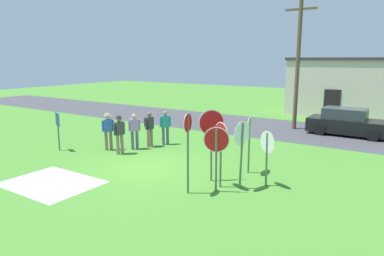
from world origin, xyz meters
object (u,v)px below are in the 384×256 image
(utility_pole, at_px, (298,63))
(stop_sign_center_cluster, at_px, (188,141))
(stop_sign_leaning_left, at_px, (267,149))
(stop_sign_tallest, at_px, (216,148))
(parked_car_on_street, at_px, (348,123))
(stop_sign_rear_left, at_px, (221,143))
(person_on_left, at_px, (108,129))
(stop_sign_low_front, at_px, (211,132))
(person_in_teal, at_px, (149,127))
(stop_sign_rear_right, at_px, (242,142))
(person_near_signs, at_px, (134,129))
(person_in_dark_shirt, at_px, (119,132))
(info_panel_leftmost, at_px, (58,125))
(stop_sign_far_back, at_px, (249,135))
(person_with_sunhat, at_px, (165,126))

(utility_pole, relative_size, stop_sign_center_cluster, 2.95)
(stop_sign_leaning_left, xyz_separation_m, stop_sign_tallest, (-1.14, -1.40, 0.18))
(parked_car_on_street, relative_size, stop_sign_tallest, 2.02)
(utility_pole, bearing_deg, stop_sign_rear_left, -85.17)
(person_on_left, bearing_deg, stop_sign_leaning_left, -3.10)
(stop_sign_tallest, bearing_deg, stop_sign_leaning_left, 50.72)
(stop_sign_low_front, bearing_deg, utility_pole, 91.88)
(stop_sign_rear_left, bearing_deg, person_in_teal, 152.07)
(utility_pole, xyz_separation_m, stop_sign_low_front, (0.35, -10.77, -2.23))
(utility_pole, relative_size, person_on_left, 4.38)
(stop_sign_leaning_left, height_order, stop_sign_center_cluster, stop_sign_center_cluster)
(parked_car_on_street, relative_size, person_on_left, 2.48)
(stop_sign_rear_right, bearing_deg, stop_sign_rear_left, -157.60)
(person_near_signs, xyz_separation_m, person_in_dark_shirt, (0.02, -0.99, 0.00))
(stop_sign_leaning_left, bearing_deg, utility_pole, 101.99)
(info_panel_leftmost, bearing_deg, person_in_dark_shirt, 22.22)
(person_on_left, relative_size, person_in_dark_shirt, 1.00)
(stop_sign_rear_left, xyz_separation_m, stop_sign_tallest, (0.08, -0.45, -0.05))
(stop_sign_low_front, height_order, person_in_teal, stop_sign_low_front)
(stop_sign_far_back, xyz_separation_m, person_on_left, (-6.87, -0.50, -0.48))
(stop_sign_rear_left, relative_size, person_in_dark_shirt, 1.27)
(person_near_signs, relative_size, person_on_left, 0.97)
(person_on_left, bearing_deg, person_in_dark_shirt, -12.94)
(parked_car_on_street, bearing_deg, stop_sign_rear_right, -97.80)
(stop_sign_tallest, bearing_deg, stop_sign_rear_left, 100.62)
(person_in_teal, distance_m, person_near_signs, 0.81)
(stop_sign_low_front, height_order, person_near_signs, stop_sign_low_front)
(parked_car_on_street, distance_m, stop_sign_low_front, 10.99)
(stop_sign_tallest, height_order, person_in_teal, stop_sign_tallest)
(stop_sign_leaning_left, xyz_separation_m, info_panel_leftmost, (-9.76, -0.92, -0.06))
(parked_car_on_street, distance_m, stop_sign_rear_left, 11.24)
(parked_car_on_street, height_order, person_in_dark_shirt, person_in_dark_shirt)
(person_in_teal, bearing_deg, utility_pole, 61.15)
(stop_sign_center_cluster, xyz_separation_m, stop_sign_far_back, (0.77, 2.92, -0.24))
(person_near_signs, distance_m, info_panel_leftmost, 3.50)
(stop_sign_low_front, relative_size, person_on_left, 1.45)
(stop_sign_rear_left, relative_size, stop_sign_tallest, 1.04)
(parked_car_on_street, xyz_separation_m, person_in_dark_shirt, (-7.84, -9.85, 0.30))
(stop_sign_center_cluster, bearing_deg, stop_sign_leaning_left, 47.50)
(utility_pole, relative_size, stop_sign_far_back, 3.57)
(stop_sign_rear_right, bearing_deg, info_panel_leftmost, -178.57)
(person_near_signs, xyz_separation_m, person_on_left, (-0.93, -0.77, 0.00))
(stop_sign_far_back, relative_size, person_on_left, 1.23)
(person_on_left, bearing_deg, person_with_sunhat, 55.56)
(utility_pole, distance_m, person_on_left, 11.75)
(utility_pole, bearing_deg, stop_sign_far_back, -83.17)
(utility_pole, bearing_deg, person_in_teal, -118.85)
(stop_sign_low_front, relative_size, person_near_signs, 1.49)
(stop_sign_low_front, relative_size, person_in_dark_shirt, 1.45)
(parked_car_on_street, xyz_separation_m, stop_sign_far_back, (-1.92, -9.13, 0.77))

